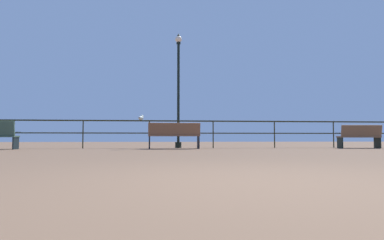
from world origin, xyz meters
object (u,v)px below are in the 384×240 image
Objects in this scene: bench_near_left at (174,134)px; bench_near_right at (360,136)px; seagull_on_rail at (141,118)px; lamppost_center at (178,86)px.

bench_near_left is 1.18× the size of bench_near_right.
bench_near_left is at bearing -38.32° from seagull_on_rail.
bench_near_left is at bearing -179.96° from bench_near_right.
bench_near_left is at bearing -100.31° from lamppost_center.
seagull_on_rail is at bearing -170.97° from lamppost_center.
bench_near_right is (6.86, 0.00, -0.04)m from bench_near_left.
seagull_on_rail is at bearing 141.68° from bench_near_left.
lamppost_center reaches higher than seagull_on_rail.
seagull_on_rail reaches higher than bench_near_left.
bench_near_right is at bearing -9.96° from lamppost_center.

